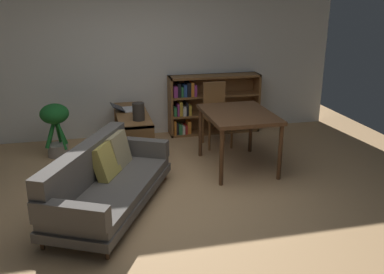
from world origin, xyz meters
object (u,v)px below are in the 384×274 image
(media_console, at_px, (133,133))
(bookshelf, at_px, (207,104))
(dining_table, at_px, (238,118))
(dining_chair_near, at_px, (216,111))
(desk_speaker, at_px, (138,112))
(open_laptop, at_px, (125,108))
(fabric_couch, at_px, (105,180))
(potted_floor_plant, at_px, (55,123))

(media_console, distance_m, bookshelf, 1.52)
(dining_table, xyz_separation_m, dining_chair_near, (-0.03, 0.98, -0.15))
(desk_speaker, height_order, dining_chair_near, dining_chair_near)
(media_console, distance_m, desk_speaker, 0.59)
(open_laptop, xyz_separation_m, desk_speaker, (0.14, -0.59, 0.10))
(desk_speaker, xyz_separation_m, dining_chair_near, (1.26, 0.42, -0.18))
(fabric_couch, height_order, dining_table, dining_table)
(open_laptop, height_order, dining_table, dining_table)
(fabric_couch, height_order, desk_speaker, desk_speaker)
(dining_table, bearing_deg, desk_speaker, 156.71)
(media_console, relative_size, bookshelf, 0.89)
(potted_floor_plant, xyz_separation_m, dining_chair_near, (2.43, -0.02, 0.04))
(fabric_couch, distance_m, bookshelf, 3.03)
(dining_chair_near, bearing_deg, potted_floor_plant, 179.53)
(open_laptop, xyz_separation_m, bookshelf, (1.43, 0.47, -0.13))
(desk_speaker, bearing_deg, dining_table, -23.29)
(dining_table, distance_m, dining_chair_near, 0.99)
(potted_floor_plant, height_order, bookshelf, bookshelf)
(potted_floor_plant, xyz_separation_m, bookshelf, (2.46, 0.62, -0.01))
(potted_floor_plant, bearing_deg, dining_table, -22.08)
(fabric_couch, bearing_deg, desk_speaker, 67.95)
(fabric_couch, bearing_deg, dining_table, 23.18)
(fabric_couch, bearing_deg, dining_chair_near, 44.33)
(dining_table, distance_m, bookshelf, 1.63)
(media_console, bearing_deg, dining_chair_near, 1.17)
(fabric_couch, relative_size, dining_table, 1.83)
(bookshelf, bearing_deg, dining_chair_near, -92.70)
(dining_chair_near, bearing_deg, desk_speaker, -161.46)
(open_laptop, height_order, potted_floor_plant, potted_floor_plant)
(desk_speaker, relative_size, dining_table, 0.21)
(open_laptop, bearing_deg, dining_chair_near, -6.78)
(open_laptop, relative_size, dining_chair_near, 0.42)
(fabric_couch, relative_size, desk_speaker, 8.50)
(open_laptop, relative_size, dining_table, 0.36)
(media_console, bearing_deg, desk_speaker, -81.89)
(media_console, height_order, potted_floor_plant, potted_floor_plant)
(dining_chair_near, bearing_deg, bookshelf, 87.30)
(potted_floor_plant, bearing_deg, dining_chair_near, -0.47)
(open_laptop, height_order, desk_speaker, desk_speaker)
(dining_chair_near, bearing_deg, media_console, -178.83)
(potted_floor_plant, distance_m, dining_chair_near, 2.43)
(media_console, height_order, dining_table, dining_table)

